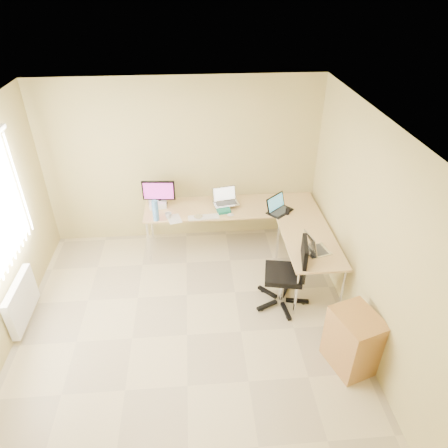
{
  "coord_description": "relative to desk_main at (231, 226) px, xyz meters",
  "views": [
    {
      "loc": [
        0.17,
        -3.47,
        3.88
      ],
      "look_at": [
        0.55,
        1.1,
        0.9
      ],
      "focal_mm": 32.39,
      "sensor_mm": 36.0,
      "label": 1
    }
  ],
  "objects": [
    {
      "name": "office_chair",
      "position": [
        0.54,
        -1.37,
        0.14
      ],
      "size": [
        0.71,
        0.71,
        1.02
      ],
      "primitive_type": "cube",
      "rotation": [
        0.0,
        0.0,
        -0.19
      ],
      "color": "black",
      "rests_on": "ground"
    },
    {
      "name": "black_cup",
      "position": [
        0.81,
        -0.3,
        0.42
      ],
      "size": [
        0.08,
        0.08,
        0.1
      ],
      "primitive_type": "cylinder",
      "rotation": [
        0.0,
        0.0,
        0.32
      ],
      "color": "black",
      "rests_on": "desk_main"
    },
    {
      "name": "cd_stack",
      "position": [
        -0.52,
        -0.3,
        0.38
      ],
      "size": [
        0.14,
        0.14,
        0.03
      ],
      "primitive_type": "cylinder",
      "rotation": [
        0.0,
        0.0,
        0.08
      ],
      "color": "silver",
      "rests_on": "desk_main"
    },
    {
      "name": "mug",
      "position": [
        -0.95,
        -0.27,
        0.41
      ],
      "size": [
        0.13,
        0.13,
        0.09
      ],
      "primitive_type": "imported",
      "rotation": [
        0.0,
        0.0,
        0.41
      ],
      "color": "silver",
      "rests_on": "desk_main"
    },
    {
      "name": "cabinet",
      "position": [
        1.13,
        -2.41,
        -0.01
      ],
      "size": [
        0.58,
        0.64,
        0.74
      ],
      "primitive_type": "cube",
      "rotation": [
        0.0,
        0.0,
        0.31
      ],
      "color": "#97653F",
      "rests_on": "ground"
    },
    {
      "name": "laptop_black",
      "position": [
        0.71,
        -0.22,
        0.49
      ],
      "size": [
        0.48,
        0.47,
        0.24
      ],
      "primitive_type": "cube",
      "rotation": [
        0.0,
        0.0,
        0.73
      ],
      "color": "black",
      "rests_on": "desk_main"
    },
    {
      "name": "wall_right",
      "position": [
        1.38,
        -1.85,
        0.93
      ],
      "size": [
        0.0,
        4.5,
        4.5
      ],
      "primitive_type": "plane",
      "rotation": [
        1.57,
        0.0,
        -1.57
      ],
      "color": "tan",
      "rests_on": "ground"
    },
    {
      "name": "laptop_return",
      "position": [
        1.0,
        -1.24,
        0.48
      ],
      "size": [
        0.41,
        0.35,
        0.23
      ],
      "primitive_type": "cube",
      "rotation": [
        0.0,
        0.0,
        1.82
      ],
      "color": "#BCBCBC",
      "rests_on": "desk_return"
    },
    {
      "name": "wall_back",
      "position": [
        -0.72,
        0.4,
        0.93
      ],
      "size": [
        4.5,
        0.0,
        4.5
      ],
      "primitive_type": "plane",
      "rotation": [
        1.57,
        0.0,
        0.0
      ],
      "color": "tan",
      "rests_on": "ground"
    },
    {
      "name": "papers",
      "position": [
        -0.87,
        -0.3,
        0.37
      ],
      "size": [
        0.24,
        0.3,
        0.01
      ],
      "primitive_type": "cube",
      "rotation": [
        0.0,
        0.0,
        0.25
      ],
      "color": "silver",
      "rests_on": "desk_main"
    },
    {
      "name": "book_stack",
      "position": [
        -0.14,
        -0.1,
        0.39
      ],
      "size": [
        0.23,
        0.29,
        0.04
      ],
      "primitive_type": "cube",
      "rotation": [
        0.0,
        0.0,
        0.16
      ],
      "color": "#0F5948",
      "rests_on": "desk_main"
    },
    {
      "name": "water_bottle",
      "position": [
        -1.13,
        -0.3,
        0.52
      ],
      "size": [
        0.11,
        0.11,
        0.31
      ],
      "primitive_type": "cylinder",
      "rotation": [
        0.0,
        0.0,
        0.26
      ],
      "color": "#4880C5",
      "rests_on": "desk_main"
    },
    {
      "name": "monitor",
      "position": [
        -1.09,
        0.11,
        0.58
      ],
      "size": [
        0.51,
        0.2,
        0.42
      ],
      "primitive_type": "cube",
      "rotation": [
        0.0,
        0.0,
        -0.09
      ],
      "color": "black",
      "rests_on": "desk_main"
    },
    {
      "name": "desk_main",
      "position": [
        0.0,
        0.0,
        0.0
      ],
      "size": [
        2.65,
        0.7,
        0.73
      ],
      "primitive_type": "cube",
      "color": "tan",
      "rests_on": "ground"
    },
    {
      "name": "desk_fan",
      "position": [
        -1.03,
        0.2,
        0.5
      ],
      "size": [
        0.22,
        0.22,
        0.26
      ],
      "primitive_type": "cylinder",
      "rotation": [
        0.0,
        0.0,
        0.08
      ],
      "color": "white",
      "rests_on": "desk_main"
    },
    {
      "name": "desk_return",
      "position": [
        0.98,
        -1.0,
        0.0
      ],
      "size": [
        0.7,
        1.3,
        0.73
      ],
      "primitive_type": "cube",
      "color": "tan",
      "rests_on": "ground"
    },
    {
      "name": "floor",
      "position": [
        -0.72,
        -1.85,
        -0.36
      ],
      "size": [
        4.5,
        4.5,
        0.0
      ],
      "primitive_type": "plane",
      "color": "tan",
      "rests_on": "ground"
    },
    {
      "name": "white_box",
      "position": [
        -1.13,
        0.07,
        0.41
      ],
      "size": [
        0.28,
        0.23,
        0.09
      ],
      "primitive_type": "cube",
      "rotation": [
        0.0,
        0.0,
        0.17
      ],
      "color": "silver",
      "rests_on": "desk_main"
    },
    {
      "name": "keyboard",
      "position": [
        -0.44,
        -0.3,
        0.38
      ],
      "size": [
        0.46,
        0.16,
        0.02
      ],
      "primitive_type": "cube",
      "rotation": [
        0.0,
        0.0,
        0.07
      ],
      "color": "silver",
      "rests_on": "desk_main"
    },
    {
      "name": "ceiling",
      "position": [
        -0.72,
        -1.85,
        2.24
      ],
      "size": [
        4.5,
        4.5,
        0.0
      ],
      "primitive_type": "plane",
      "rotation": [
        3.14,
        0.0,
        0.0
      ],
      "color": "white",
      "rests_on": "ground"
    },
    {
      "name": "laptop_center",
      "position": [
        -0.08,
        0.01,
        0.53
      ],
      "size": [
        0.42,
        0.35,
        0.24
      ],
      "primitive_type": "cube",
      "rotation": [
        0.0,
        0.0,
        0.2
      ],
      "color": "silver",
      "rests_on": "desk_main"
    },
    {
      "name": "radiator",
      "position": [
        -2.75,
        -1.45,
        -0.02
      ],
      "size": [
        0.09,
        0.8,
        0.55
      ],
      "primitive_type": "cube",
      "color": "white",
      "rests_on": "ground"
    },
    {
      "name": "mouse",
      "position": [
        -0.04,
        -0.28,
        0.38
      ],
      "size": [
        0.12,
        0.1,
        0.04
      ],
      "primitive_type": "ellipsoid",
      "rotation": [
        0.0,
        0.0,
        0.32
      ],
      "color": "silver",
      "rests_on": "desk_main"
    }
  ]
}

